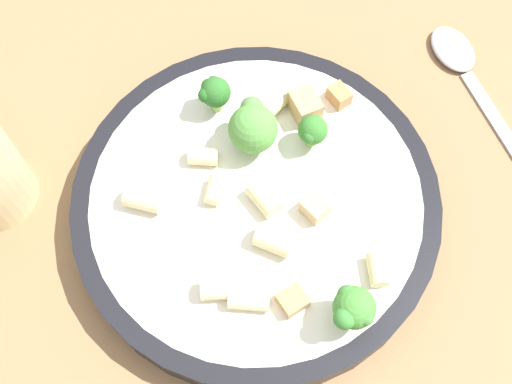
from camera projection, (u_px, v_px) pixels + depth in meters
ground_plane at (256, 212)px, 0.53m from camera, size 2.00×2.00×0.00m
pasta_bowl at (256, 204)px, 0.52m from camera, size 0.29×0.29×0.03m
broccoli_floret_0 at (313, 131)px, 0.51m from camera, size 0.02×0.03×0.03m
broccoli_floret_1 at (353, 309)px, 0.44m from camera, size 0.03×0.03×0.04m
broccoli_floret_2 at (253, 126)px, 0.50m from camera, size 0.04×0.04×0.05m
broccoli_floret_3 at (214, 92)px, 0.52m from camera, size 0.03×0.03×0.04m
rigatoni_0 at (143, 199)px, 0.50m from camera, size 0.03×0.03×0.02m
rigatoni_1 at (261, 203)px, 0.49m from camera, size 0.03×0.02×0.02m
rigatoni_2 at (220, 289)px, 0.47m from camera, size 0.03×0.03×0.02m
rigatoni_3 at (206, 153)px, 0.51m from camera, size 0.03×0.02×0.01m
rigatoni_4 at (249, 301)px, 0.46m from camera, size 0.03×0.03×0.01m
rigatoni_5 at (377, 270)px, 0.47m from camera, size 0.03×0.03×0.01m
rigatoni_6 at (273, 241)px, 0.48m from camera, size 0.03×0.02×0.02m
rigatoni_7 at (273, 103)px, 0.53m from camera, size 0.02×0.02×0.02m
rigatoni_8 at (215, 190)px, 0.50m from camera, size 0.02×0.03×0.01m
chicken_chunk_0 at (336, 94)px, 0.54m from camera, size 0.02×0.02×0.01m
chicken_chunk_1 at (293, 300)px, 0.46m from camera, size 0.02×0.02×0.01m
chicken_chunk_2 at (305, 106)px, 0.53m from camera, size 0.03×0.03×0.02m
chicken_chunk_3 at (315, 208)px, 0.49m from camera, size 0.02×0.02×0.02m
spoon at (464, 68)px, 0.59m from camera, size 0.16×0.11×0.01m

